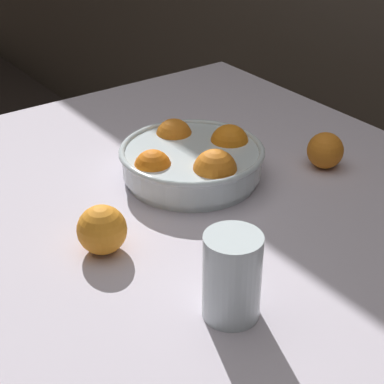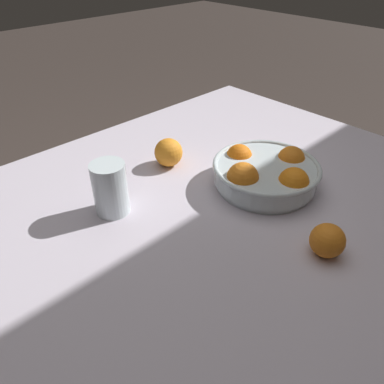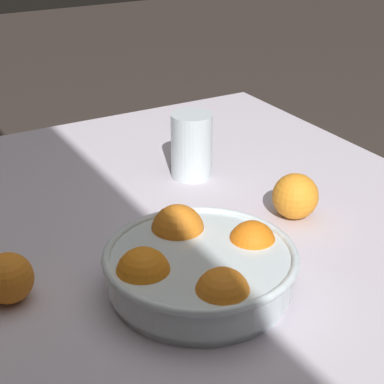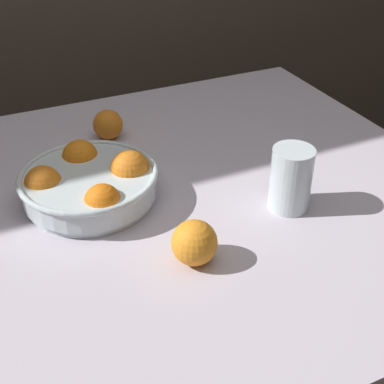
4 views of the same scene
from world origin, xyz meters
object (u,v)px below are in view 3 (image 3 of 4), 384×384
Objects in this scene: fruit_bowl at (199,267)px; orange_loose_near_bowl at (8,278)px; juice_glass at (192,148)px; orange_loose_front at (295,196)px.

fruit_bowl is 0.27m from orange_loose_near_bowl.
orange_loose_front is (-0.24, -0.07, -0.02)m from juice_glass.
juice_glass is 0.49m from orange_loose_near_bowl.
orange_loose_near_bowl is 0.90× the size of orange_loose_front.
orange_loose_front reaches higher than orange_loose_near_bowl.
fruit_bowl is at bearing 151.82° from juice_glass.
juice_glass is at bearing 16.52° from orange_loose_front.
fruit_bowl is 0.39m from juice_glass.
orange_loose_near_bowl is at bearing 118.88° from juice_glass.
orange_loose_front is at bearing -66.89° from fruit_bowl.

